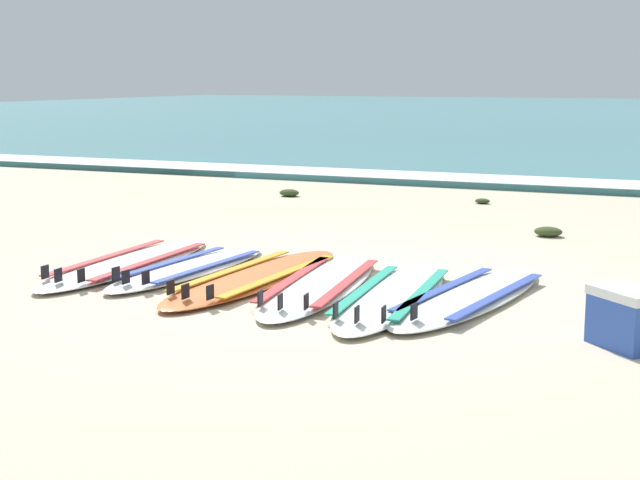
% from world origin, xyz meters
% --- Properties ---
extents(ground_plane, '(80.00, 80.00, 0.00)m').
position_xyz_m(ground_plane, '(0.00, 0.00, 0.00)').
color(ground_plane, beige).
extents(wave_foam_strip, '(80.00, 1.20, 0.11)m').
position_xyz_m(wave_foam_strip, '(0.00, 7.57, 0.06)').
color(wave_foam_strip, white).
rests_on(wave_foam_strip, ground).
extents(surfboard_0, '(0.70, 2.59, 0.18)m').
position_xyz_m(surfboard_0, '(-2.03, 0.00, 0.04)').
color(surfboard_0, white).
rests_on(surfboard_0, ground).
extents(surfboard_1, '(0.74, 2.24, 0.18)m').
position_xyz_m(surfboard_1, '(-1.40, 0.01, 0.04)').
color(surfboard_1, white).
rests_on(surfboard_1, ground).
extents(surfboard_2, '(0.83, 2.64, 0.18)m').
position_xyz_m(surfboard_2, '(-0.70, -0.08, 0.04)').
color(surfboard_2, orange).
rests_on(surfboard_2, ground).
extents(surfboard_3, '(0.90, 2.57, 0.18)m').
position_xyz_m(surfboard_3, '(-0.10, -0.12, 0.04)').
color(surfboard_3, white).
rests_on(surfboard_3, ground).
extents(surfboard_4, '(0.80, 2.50, 0.18)m').
position_xyz_m(surfboard_4, '(0.56, -0.25, 0.04)').
color(surfboard_4, silver).
rests_on(surfboard_4, ground).
extents(surfboard_5, '(1.01, 2.50, 0.18)m').
position_xyz_m(surfboard_5, '(1.12, -0.06, 0.04)').
color(surfboard_5, silver).
rests_on(surfboard_5, ground).
extents(cooler_box, '(0.55, 0.54, 0.38)m').
position_xyz_m(cooler_box, '(2.33, -0.86, 0.19)').
color(cooler_box, '#2D51B2').
rests_on(cooler_box, ground).
extents(seaweed_clump_near_shoreline, '(0.29, 0.23, 0.10)m').
position_xyz_m(seaweed_clump_near_shoreline, '(-2.79, 5.08, 0.05)').
color(seaweed_clump_near_shoreline, '#384723').
rests_on(seaweed_clump_near_shoreline, ground).
extents(seaweed_clump_mid_sand, '(0.20, 0.16, 0.07)m').
position_xyz_m(seaweed_clump_mid_sand, '(-0.06, 5.40, 0.04)').
color(seaweed_clump_mid_sand, '#384723').
rests_on(seaweed_clump_mid_sand, ground).
extents(seaweed_clump_by_the_boards, '(0.30, 0.24, 0.10)m').
position_xyz_m(seaweed_clump_by_the_boards, '(1.19, 3.11, 0.05)').
color(seaweed_clump_by_the_boards, '#384723').
rests_on(seaweed_clump_by_the_boards, ground).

